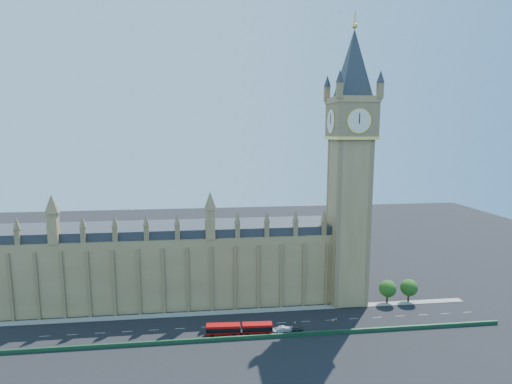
{
  "coord_description": "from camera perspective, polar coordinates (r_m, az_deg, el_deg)",
  "views": [
    {
      "loc": [
        -10.31,
        -118.25,
        60.41
      ],
      "look_at": [
        4.96,
        10.0,
        41.02
      ],
      "focal_mm": 28.0,
      "sensor_mm": 36.0,
      "label": 1
    }
  ],
  "objects": [
    {
      "name": "car_grey",
      "position": [
        130.06,
        5.82,
        -18.86
      ],
      "size": [
        3.95,
        1.7,
        1.33
      ],
      "primitive_type": "imported",
      "rotation": [
        0.0,
        0.0,
        1.6
      ],
      "color": "#3C3E43",
      "rests_on": "ground"
    },
    {
      "name": "car_white",
      "position": [
        128.49,
        2.28,
        -19.17
      ],
      "size": [
        4.91,
        2.33,
        1.38
      ],
      "primitive_type": "imported",
      "rotation": [
        0.0,
        0.0,
        1.49
      ],
      "color": "silver",
      "rests_on": "ground"
    },
    {
      "name": "tree_east_far",
      "position": [
        156.34,
        21.07,
        -12.56
      ],
      "size": [
        6.0,
        6.0,
        8.5
      ],
      "color": "#382619",
      "rests_on": "ground"
    },
    {
      "name": "cone_b",
      "position": [
        138.03,
        11.03,
        -17.43
      ],
      "size": [
        0.54,
        0.54,
        0.66
      ],
      "rotation": [
        0.0,
        0.0,
        0.37
      ],
      "color": "black",
      "rests_on": "ground"
    },
    {
      "name": "cone_a",
      "position": [
        137.43,
        10.94,
        -17.54
      ],
      "size": [
        0.57,
        0.57,
        0.7
      ],
      "rotation": [
        0.0,
        0.0,
        0.34
      ],
      "color": "black",
      "rests_on": "ground"
    },
    {
      "name": "car_silver",
      "position": [
        129.19,
        3.97,
        -18.95
      ],
      "size": [
        5.08,
        2.13,
        1.63
      ],
      "primitive_type": "imported",
      "rotation": [
        0.0,
        0.0,
        1.65
      ],
      "color": "#ADB1B5",
      "rests_on": "ground"
    },
    {
      "name": "ground",
      "position": [
        133.18,
        -1.7,
        -18.44
      ],
      "size": [
        400.0,
        400.0,
        0.0
      ],
      "primitive_type": "plane",
      "color": "black",
      "rests_on": "ground"
    },
    {
      "name": "tree_east_near",
      "position": [
        152.9,
        18.35,
        -12.9
      ],
      "size": [
        6.0,
        6.0,
        8.5
      ],
      "color": "#382619",
      "rests_on": "ground"
    },
    {
      "name": "elizabeth_tower",
      "position": [
        140.91,
        13.34,
        5.93
      ],
      "size": [
        20.59,
        20.59,
        105.0
      ],
      "color": "olive",
      "rests_on": "ground"
    },
    {
      "name": "palace_westminster",
      "position": [
        148.5,
        -12.3,
        -9.93
      ],
      "size": [
        120.0,
        20.0,
        28.0
      ],
      "color": "olive",
      "rests_on": "ground"
    },
    {
      "name": "bridge_parapet",
      "position": [
        124.97,
        -1.31,
        -20.06
      ],
      "size": [
        160.0,
        0.6,
        1.2
      ],
      "primitive_type": "cube",
      "color": "#1E4C2D",
      "rests_on": "ground"
    },
    {
      "name": "red_bus",
      "position": [
        126.94,
        -2.41,
        -18.98
      ],
      "size": [
        19.98,
        4.07,
        3.38
      ],
      "rotation": [
        0.0,
        0.0,
        -0.05
      ],
      "color": "#A90B0B",
      "rests_on": "ground"
    },
    {
      "name": "cone_c",
      "position": [
        134.38,
        5.57,
        -18.04
      ],
      "size": [
        0.5,
        0.5,
        0.76
      ],
      "rotation": [
        0.0,
        0.0,
        -0.05
      ],
      "color": "black",
      "rests_on": "ground"
    },
    {
      "name": "cone_d",
      "position": [
        138.47,
        11.36,
        -17.36
      ],
      "size": [
        0.42,
        0.42,
        0.64
      ],
      "rotation": [
        0.0,
        0.0,
        -0.03
      ],
      "color": "black",
      "rests_on": "ground"
    },
    {
      "name": "kerb_north",
      "position": [
        141.65,
        -2.06,
        -16.68
      ],
      "size": [
        160.0,
        3.0,
        0.16
      ],
      "primitive_type": "cube",
      "color": "gray",
      "rests_on": "ground"
    }
  ]
}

